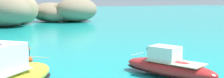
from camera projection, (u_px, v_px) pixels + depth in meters
islet_large at (3, 10)px, 64.97m from camera, size 18.41×23.55×8.40m
islet_small at (65, 11)px, 74.84m from camera, size 20.75×19.00×6.19m
motorboat_red at (168, 67)px, 21.83m from camera, size 4.86×8.06×2.28m
channel_buoy at (30, 59)px, 26.62m from camera, size 0.56×0.56×1.48m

